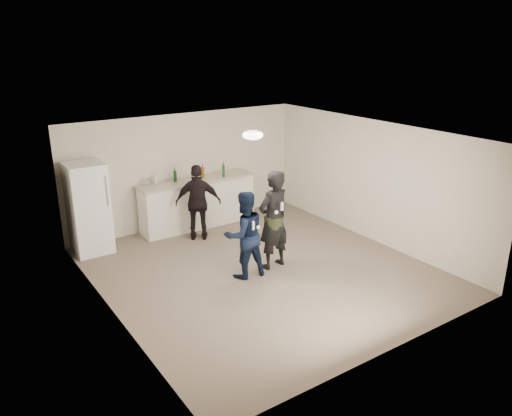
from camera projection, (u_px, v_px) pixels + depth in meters
floor at (262, 270)px, 9.14m from camera, size 6.00×6.00×0.00m
ceiling at (263, 135)px, 8.32m from camera, size 6.00×6.00×0.00m
wall_back at (186, 170)px, 11.08m from camera, size 6.00×0.00×6.00m
wall_front at (396, 268)px, 6.38m from camera, size 6.00×0.00×6.00m
wall_left at (108, 240)px, 7.27m from camera, size 0.00×6.00×6.00m
wall_right at (373, 181)px, 10.19m from camera, size 0.00×6.00×6.00m
counter at (198, 204)px, 11.11m from camera, size 2.60×0.56×1.05m
counter_top at (197, 180)px, 10.93m from camera, size 2.68×0.64×0.04m
fridge at (88, 208)px, 9.66m from camera, size 0.70×0.70×1.80m
fridge_handle at (107, 191)px, 9.39m from camera, size 0.02×0.02×0.60m
ceiling_dome at (253, 135)px, 8.57m from camera, size 0.36×0.36×0.16m
shaker at (148, 182)px, 10.42m from camera, size 0.08×0.08×0.17m
man at (244, 235)px, 8.68m from camera, size 0.82×0.66×1.57m
woman at (273, 220)px, 9.00m from camera, size 0.73×0.53×1.85m
camo_shorts at (273, 224)px, 9.02m from camera, size 0.34×0.34×0.28m
spectator at (198, 203)px, 10.31m from camera, size 1.01×0.81×1.60m
remote_man at (253, 225)px, 8.38m from camera, size 0.04×0.04×0.15m
nunchuk_man at (258, 227)px, 8.49m from camera, size 0.07×0.07×0.07m
remote_woman at (282, 206)px, 8.69m from camera, size 0.04×0.04×0.15m
nunchuk_woman at (276, 212)px, 8.70m from camera, size 0.07×0.07×0.07m
bottle_cluster at (191, 175)px, 10.84m from camera, size 1.53×0.42×0.27m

